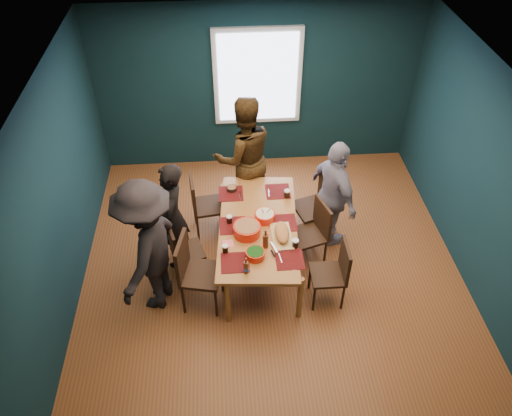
{
  "coord_description": "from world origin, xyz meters",
  "views": [
    {
      "loc": [
        -0.56,
        -4.53,
        5.05
      ],
      "look_at": [
        -0.21,
        0.09,
        0.99
      ],
      "focal_mm": 35.0,
      "sensor_mm": 36.0,
      "label": 1
    }
  ],
  "objects_px": {
    "dining_table": "(258,228)",
    "person_right": "(334,195)",
    "chair_left_mid": "(181,248)",
    "person_near_left": "(148,248)",
    "chair_right_far": "(319,201)",
    "chair_right_near": "(335,269)",
    "bowl_dumpling": "(265,216)",
    "person_back": "(244,157)",
    "chair_left_near": "(193,268)",
    "bowl_salad": "(247,229)",
    "chair_right_mid": "(314,229)",
    "person_far_left": "(173,217)",
    "cutting_board": "(282,233)",
    "chair_left_far": "(201,202)",
    "bowl_herbs": "(255,254)"
  },
  "relations": [
    {
      "from": "chair_left_near",
      "to": "person_near_left",
      "type": "bearing_deg",
      "value": -176.67
    },
    {
      "from": "dining_table",
      "to": "chair_left_far",
      "type": "height_order",
      "value": "chair_left_far"
    },
    {
      "from": "bowl_herbs",
      "to": "chair_right_mid",
      "type": "bearing_deg",
      "value": 37.08
    },
    {
      "from": "chair_left_mid",
      "to": "bowl_salad",
      "type": "bearing_deg",
      "value": -19.07
    },
    {
      "from": "chair_right_far",
      "to": "chair_right_near",
      "type": "height_order",
      "value": "chair_right_far"
    },
    {
      "from": "chair_left_far",
      "to": "chair_right_near",
      "type": "height_order",
      "value": "chair_left_far"
    },
    {
      "from": "chair_left_near",
      "to": "chair_right_mid",
      "type": "xyz_separation_m",
      "value": [
        1.57,
        0.62,
        -0.05
      ]
    },
    {
      "from": "chair_right_mid",
      "to": "cutting_board",
      "type": "relative_size",
      "value": 1.58
    },
    {
      "from": "chair_left_near",
      "to": "bowl_herbs",
      "type": "bearing_deg",
      "value": 11.44
    },
    {
      "from": "bowl_herbs",
      "to": "cutting_board",
      "type": "bearing_deg",
      "value": 41.75
    },
    {
      "from": "person_back",
      "to": "chair_left_mid",
      "type": "bearing_deg",
      "value": 42.99
    },
    {
      "from": "chair_left_near",
      "to": "person_near_left",
      "type": "relative_size",
      "value": 0.57
    },
    {
      "from": "person_right",
      "to": "bowl_salad",
      "type": "relative_size",
      "value": 4.79
    },
    {
      "from": "person_near_left",
      "to": "bowl_salad",
      "type": "relative_size",
      "value": 5.42
    },
    {
      "from": "dining_table",
      "to": "chair_right_near",
      "type": "bearing_deg",
      "value": -31.31
    },
    {
      "from": "chair_right_mid",
      "to": "bowl_herbs",
      "type": "distance_m",
      "value": 1.06
    },
    {
      "from": "chair_left_near",
      "to": "person_near_left",
      "type": "distance_m",
      "value": 0.58
    },
    {
      "from": "dining_table",
      "to": "bowl_herbs",
      "type": "height_order",
      "value": "bowl_herbs"
    },
    {
      "from": "chair_left_far",
      "to": "chair_right_far",
      "type": "distance_m",
      "value": 1.64
    },
    {
      "from": "chair_right_near",
      "to": "bowl_salad",
      "type": "xyz_separation_m",
      "value": [
        -1.04,
        0.48,
        0.28
      ]
    },
    {
      "from": "chair_left_mid",
      "to": "chair_right_far",
      "type": "bearing_deg",
      "value": 3.21
    },
    {
      "from": "chair_right_far",
      "to": "bowl_salad",
      "type": "distance_m",
      "value": 1.28
    },
    {
      "from": "chair_left_near",
      "to": "bowl_salad",
      "type": "bearing_deg",
      "value": 42.17
    },
    {
      "from": "dining_table",
      "to": "chair_left_far",
      "type": "relative_size",
      "value": 2.13
    },
    {
      "from": "person_back",
      "to": "chair_right_near",
      "type": "bearing_deg",
      "value": 104.56
    },
    {
      "from": "person_back",
      "to": "person_right",
      "type": "relative_size",
      "value": 1.14
    },
    {
      "from": "person_back",
      "to": "person_right",
      "type": "bearing_deg",
      "value": 131.35
    },
    {
      "from": "person_near_left",
      "to": "chair_right_near",
      "type": "bearing_deg",
      "value": 105.16
    },
    {
      "from": "chair_right_far",
      "to": "cutting_board",
      "type": "bearing_deg",
      "value": -145.33
    },
    {
      "from": "dining_table",
      "to": "bowl_dumpling",
      "type": "relative_size",
      "value": 7.77
    },
    {
      "from": "bowl_salad",
      "to": "chair_left_near",
      "type": "bearing_deg",
      "value": -149.53
    },
    {
      "from": "dining_table",
      "to": "person_right",
      "type": "distance_m",
      "value": 1.13
    },
    {
      "from": "chair_left_mid",
      "to": "chair_right_far",
      "type": "relative_size",
      "value": 0.83
    },
    {
      "from": "chair_left_mid",
      "to": "bowl_dumpling",
      "type": "height_order",
      "value": "bowl_dumpling"
    },
    {
      "from": "chair_right_far",
      "to": "chair_right_near",
      "type": "bearing_deg",
      "value": -107.6
    },
    {
      "from": "bowl_dumpling",
      "to": "person_near_left",
      "type": "bearing_deg",
      "value": -157.89
    },
    {
      "from": "person_far_left",
      "to": "bowl_salad",
      "type": "distance_m",
      "value": 0.99
    },
    {
      "from": "chair_left_mid",
      "to": "chair_left_far",
      "type": "bearing_deg",
      "value": 56.65
    },
    {
      "from": "bowl_dumpling",
      "to": "cutting_board",
      "type": "bearing_deg",
      "value": -61.78
    },
    {
      "from": "chair_right_near",
      "to": "chair_right_mid",
      "type": "bearing_deg",
      "value": 101.74
    },
    {
      "from": "chair_left_far",
      "to": "chair_left_mid",
      "type": "distance_m",
      "value": 0.88
    },
    {
      "from": "chair_right_far",
      "to": "chair_left_mid",
      "type": "bearing_deg",
      "value": -177.92
    },
    {
      "from": "person_back",
      "to": "chair_left_far",
      "type": "bearing_deg",
      "value": 25.05
    },
    {
      "from": "person_far_left",
      "to": "bowl_herbs",
      "type": "xyz_separation_m",
      "value": [
        1.0,
        -0.75,
        0.01
      ]
    },
    {
      "from": "chair_left_near",
      "to": "person_far_left",
      "type": "bearing_deg",
      "value": 120.72
    },
    {
      "from": "dining_table",
      "to": "person_right",
      "type": "xyz_separation_m",
      "value": [
        1.04,
        0.41,
        0.14
      ]
    },
    {
      "from": "chair_left_mid",
      "to": "person_near_left",
      "type": "xyz_separation_m",
      "value": [
        -0.32,
        -0.37,
        0.41
      ]
    },
    {
      "from": "person_near_left",
      "to": "bowl_dumpling",
      "type": "bearing_deg",
      "value": 131.4
    },
    {
      "from": "person_far_left",
      "to": "bowl_dumpling",
      "type": "bearing_deg",
      "value": 87.19
    },
    {
      "from": "bowl_dumpling",
      "to": "chair_right_near",
      "type": "bearing_deg",
      "value": -42.59
    }
  ]
}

